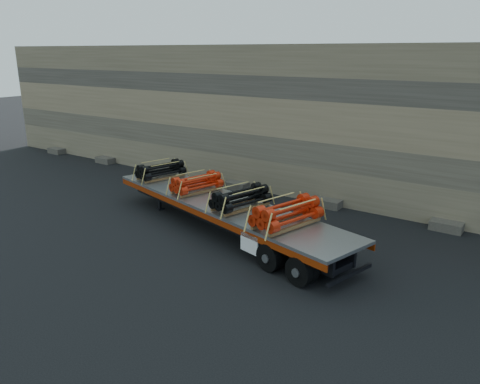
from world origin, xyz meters
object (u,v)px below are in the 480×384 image
object	(u,v)px
trailer	(224,217)
bundle_midrear	(241,199)
bundle_rear	(287,214)
bundle_midfront	(197,183)
bundle_front	(161,171)

from	to	relation	value
trailer	bundle_midrear	xyz separation A→B (m)	(0.98, -0.26, 0.98)
trailer	bundle_rear	xyz separation A→B (m)	(3.21, -0.84, 1.02)
trailer	bundle_rear	size ratio (longest dim) A/B	5.07
bundle_midrear	bundle_rear	world-z (taller)	bundle_rear
bundle_midfront	bundle_rear	world-z (taller)	bundle_rear
bundle_midrear	bundle_rear	size ratio (longest dim) A/B	0.90
bundle_front	bundle_midfront	xyz separation A→B (m)	(2.66, -0.69, -0.01)
bundle_midrear	bundle_rear	distance (m)	2.30
bundle_front	bundle_midfront	distance (m)	2.75
trailer	bundle_front	distance (m)	4.59
trailer	bundle_midfront	bearing A→B (deg)	-180.00
bundle_midfront	bundle_rear	bearing A→B (deg)	0.00
bundle_rear	bundle_midrear	bearing A→B (deg)	180.00
bundle_front	bundle_midfront	size ratio (longest dim) A/B	1.02
bundle_front	trailer	bearing A→B (deg)	0.00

